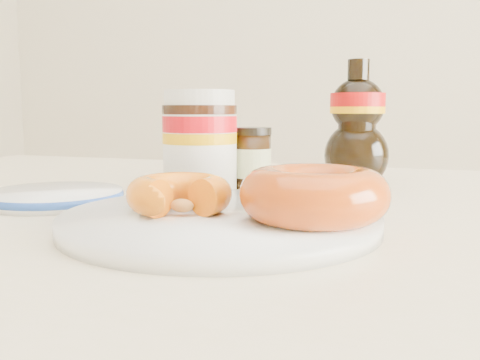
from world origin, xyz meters
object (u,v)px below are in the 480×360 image
(dining_table, at_px, (253,289))
(dark_jar, at_px, (252,160))
(donut_whole, at_px, (314,194))
(nutella_jar, at_px, (200,139))
(donut_bitten, at_px, (179,194))
(plate, at_px, (220,220))
(blue_rim_saucer, at_px, (55,196))
(syrup_bottle, at_px, (357,123))

(dining_table, bearing_deg, dark_jar, 109.46)
(donut_whole, distance_m, dark_jar, 0.25)
(dining_table, height_order, nutella_jar, nutella_jar)
(donut_whole, xyz_separation_m, dark_jar, (-0.12, 0.21, 0.00))
(donut_bitten, bearing_deg, nutella_jar, 127.38)
(donut_bitten, xyz_separation_m, dark_jar, (-0.01, 0.22, 0.01))
(plate, xyz_separation_m, donut_whole, (0.08, -0.00, 0.03))
(donut_bitten, xyz_separation_m, blue_rim_saucer, (-0.18, 0.06, -0.02))
(donut_whole, xyz_separation_m, syrup_bottle, (-0.01, 0.31, 0.05))
(plate, height_order, donut_whole, donut_whole)
(donut_bitten, distance_m, syrup_bottle, 0.33)
(donut_bitten, relative_size, dark_jar, 1.14)
(nutella_jar, bearing_deg, dark_jar, 47.67)
(donut_whole, bearing_deg, dining_table, 129.63)
(plate, relative_size, donut_bitten, 3.00)
(donut_bitten, relative_size, syrup_bottle, 0.54)
(dark_jar, bearing_deg, plate, -78.74)
(dining_table, bearing_deg, donut_whole, -50.37)
(plate, bearing_deg, syrup_bottle, 76.50)
(plate, bearing_deg, donut_whole, -3.31)
(dining_table, xyz_separation_m, dark_jar, (-0.04, 0.12, 0.12))
(donut_whole, height_order, blue_rim_saucer, donut_whole)
(donut_bitten, bearing_deg, plate, 34.50)
(donut_bitten, height_order, dark_jar, dark_jar)
(dining_table, height_order, donut_whole, donut_whole)
(plate, relative_size, nutella_jar, 2.20)
(donut_bitten, bearing_deg, syrup_bottle, 90.48)
(nutella_jar, xyz_separation_m, blue_rim_saucer, (-0.12, -0.11, -0.06))
(donut_whole, bearing_deg, dark_jar, 119.74)
(dining_table, height_order, dark_jar, dark_jar)
(blue_rim_saucer, bearing_deg, dining_table, 10.88)
(donut_bitten, bearing_deg, dark_jar, 111.46)
(plate, distance_m, blue_rim_saucer, 0.22)
(dining_table, relative_size, syrup_bottle, 8.53)
(nutella_jar, xyz_separation_m, dark_jar, (0.05, 0.05, -0.03))
(dining_table, relative_size, nutella_jar, 11.49)
(dark_jar, height_order, blue_rim_saucer, dark_jar)
(plate, bearing_deg, nutella_jar, 119.08)
(blue_rim_saucer, bearing_deg, donut_bitten, -19.32)
(plate, height_order, donut_bitten, donut_bitten)
(donut_whole, relative_size, nutella_jar, 0.96)
(syrup_bottle, distance_m, dark_jar, 0.15)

